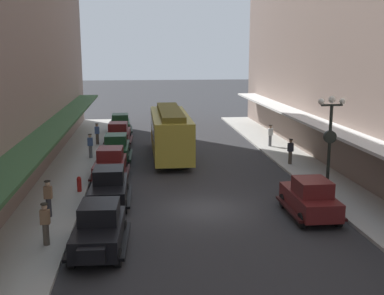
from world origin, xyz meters
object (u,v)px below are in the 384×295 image
(parked_car_5, at_px, (118,133))
(pedestrian_4, at_px, (97,134))
(parked_car_3, at_px, (99,227))
(parked_car_6, at_px, (310,197))
(parked_car_2, at_px, (116,148))
(pedestrian_1, at_px, (48,198))
(parked_car_1, at_px, (110,164))
(pedestrian_2, at_px, (45,224))
(pedestrian_0, at_px, (290,151))
(lamp_post_with_clock, at_px, (330,142))
(parked_car_0, at_px, (109,187))
(streetcar, at_px, (170,131))
(fire_hydrant, at_px, (79,184))
(pedestrian_5, at_px, (270,135))
(parked_car_4, at_px, (120,124))
(pedestrian_3, at_px, (90,146))

(parked_car_5, bearing_deg, pedestrian_4, -167.82)
(parked_car_5, bearing_deg, parked_car_3, -89.73)
(parked_car_6, bearing_deg, pedestrian_4, 122.01)
(parked_car_2, xyz_separation_m, pedestrian_1, (-2.50, -11.21, 0.07))
(parked_car_1, bearing_deg, parked_car_6, -38.82)
(parked_car_6, height_order, pedestrian_4, parked_car_6)
(parked_car_3, xyz_separation_m, parked_car_5, (-0.10, 20.71, 0.00))
(pedestrian_2, bearing_deg, pedestrian_1, 98.37)
(parked_car_5, height_order, pedestrian_0, parked_car_5)
(lamp_post_with_clock, height_order, pedestrian_2, lamp_post_with_clock)
(parked_car_5, bearing_deg, parked_car_0, -89.49)
(pedestrian_1, bearing_deg, parked_car_0, 34.56)
(parked_car_6, xyz_separation_m, pedestrian_0, (2.16, 9.46, 0.07))
(streetcar, relative_size, pedestrian_2, 5.75)
(parked_car_0, relative_size, fire_hydrant, 5.21)
(fire_hydrant, xyz_separation_m, pedestrian_5, (13.37, 10.62, 0.45))
(parked_car_3, height_order, pedestrian_2, parked_car_3)
(parked_car_0, xyz_separation_m, parked_car_1, (-0.21, 4.85, 0.00))
(streetcar, bearing_deg, parked_car_5, 127.46)
(parked_car_0, bearing_deg, streetcar, 70.04)
(fire_hydrant, bearing_deg, parked_car_4, 85.29)
(parked_car_5, height_order, pedestrian_1, parked_car_5)
(streetcar, relative_size, pedestrian_3, 5.75)
(parked_car_4, distance_m, pedestrian_0, 17.91)
(pedestrian_4, bearing_deg, pedestrian_2, -90.88)
(parked_car_3, height_order, pedestrian_1, parked_car_3)
(parked_car_4, distance_m, pedestrian_3, 10.45)
(parked_car_1, distance_m, pedestrian_2, 10.04)
(fire_hydrant, height_order, pedestrian_5, pedestrian_5)
(lamp_post_with_clock, bearing_deg, pedestrian_5, 87.26)
(parked_car_0, bearing_deg, fire_hydrant, 130.03)
(pedestrian_0, relative_size, pedestrian_1, 1.00)
(lamp_post_with_clock, bearing_deg, streetcar, 125.03)
(parked_car_3, xyz_separation_m, parked_car_6, (9.26, 2.72, 0.00))
(parked_car_4, bearing_deg, pedestrian_1, -96.19)
(lamp_post_with_clock, distance_m, pedestrian_5, 13.04)
(pedestrian_0, distance_m, pedestrian_3, 13.67)
(lamp_post_with_clock, relative_size, pedestrian_0, 3.09)
(fire_hydrant, height_order, pedestrian_0, pedestrian_0)
(parked_car_1, bearing_deg, pedestrian_1, -109.67)
(pedestrian_3, bearing_deg, pedestrian_4, 89.17)
(parked_car_5, bearing_deg, pedestrian_5, -12.56)
(pedestrian_3, bearing_deg, fire_hydrant, -88.73)
(pedestrian_0, relative_size, pedestrian_2, 1.00)
(fire_hydrant, distance_m, pedestrian_2, 7.04)
(parked_car_0, distance_m, parked_car_2, 9.43)
(parked_car_4, xyz_separation_m, pedestrian_4, (-1.63, -5.51, 0.07))
(parked_car_1, height_order, parked_car_3, same)
(parked_car_1, bearing_deg, fire_hydrant, -117.50)
(pedestrian_5, bearing_deg, parked_car_5, 167.44)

